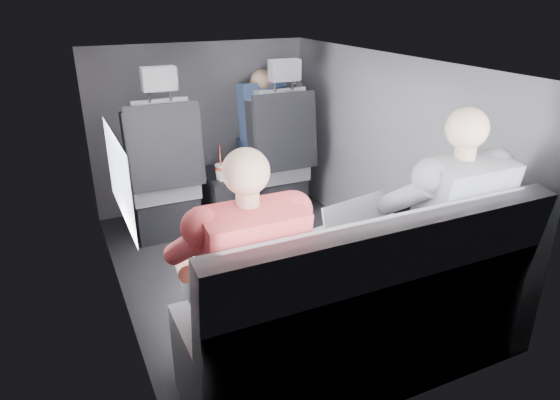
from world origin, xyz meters
name	(u,v)px	position (x,y,z in m)	size (l,w,h in m)	color
floor	(266,271)	(0.00, 0.00, 0.00)	(2.60, 2.60, 0.00)	black
ceiling	(263,61)	(0.00, 0.00, 1.35)	(2.60, 2.60, 0.00)	#B2B2AD
panel_left	(111,199)	(-0.90, 0.00, 0.68)	(0.02, 2.60, 1.35)	#56565B
panel_right	(386,156)	(0.90, 0.00, 0.68)	(0.02, 2.60, 1.35)	#56565B
panel_front	(202,127)	(0.00, 1.30, 0.68)	(1.80, 0.02, 1.35)	#56565B
panel_back	(397,277)	(0.00, -1.30, 0.68)	(1.80, 0.02, 1.35)	#56565B
side_window	(119,177)	(-0.88, -0.30, 0.90)	(0.02, 0.75, 0.42)	white
seatbelt	(284,123)	(0.45, 0.67, 0.80)	(0.05, 0.01, 0.65)	black
front_seat_left	(163,184)	(-0.45, 0.84, 0.40)	(0.52, 0.58, 1.26)	black
front_seat_right	(275,167)	(0.45, 0.84, 0.40)	(0.52, 0.58, 1.26)	black
center_console	(221,197)	(0.00, 0.88, 0.20)	(0.24, 0.48, 0.41)	black
rear_bench	(358,321)	(0.00, -1.06, 0.31)	(1.60, 0.57, 0.92)	slate
soda_cup	(221,171)	(-0.04, 0.74, 0.47)	(0.09, 0.09, 0.27)	white
water_bottle	(230,167)	(0.05, 0.79, 0.48)	(0.06, 0.06, 0.16)	#B0D7EE
laptop_white	(225,259)	(-0.54, -0.80, 0.63)	(0.30, 0.29, 0.22)	white
laptop_silver	(344,233)	(0.06, -0.82, 0.64)	(0.42, 0.40, 0.27)	#ADADB2
laptop_black	(406,217)	(0.46, -0.78, 0.63)	(0.31, 0.28, 0.22)	black
passenger_rear_left	(240,279)	(-0.53, -0.97, 0.62)	(0.49, 0.61, 1.21)	#35343A
passenger_rear_right	(436,228)	(0.49, -0.97, 0.64)	(0.52, 0.64, 1.26)	navy
passenger_front_right	(262,119)	(0.46, 1.10, 0.74)	(0.37, 0.37, 0.71)	navy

